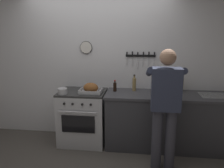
# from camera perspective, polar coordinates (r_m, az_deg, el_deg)

# --- Properties ---
(wall_back) EXTENTS (6.00, 0.13, 2.60)m
(wall_back) POSITION_cam_1_polar(r_m,az_deg,el_deg) (4.05, -3.27, 4.87)
(wall_back) COLOR silver
(wall_back) RESTS_ON ground
(counter_block) EXTENTS (2.03, 0.65, 0.90)m
(counter_block) POSITION_cam_1_polar(r_m,az_deg,el_deg) (3.89, 13.95, -8.76)
(counter_block) COLOR #38383D
(counter_block) RESTS_ON ground
(stove) EXTENTS (0.76, 0.67, 0.90)m
(stove) POSITION_cam_1_polar(r_m,az_deg,el_deg) (3.97, -7.20, -8.09)
(stove) COLOR #BCBCC1
(stove) RESTS_ON ground
(person_cook) EXTENTS (0.51, 0.63, 1.66)m
(person_cook) POSITION_cam_1_polar(r_m,az_deg,el_deg) (3.13, 13.07, -4.51)
(person_cook) COLOR #383842
(person_cook) RESTS_ON ground
(roasting_pan) EXTENTS (0.35, 0.26, 0.17)m
(roasting_pan) POSITION_cam_1_polar(r_m,az_deg,el_deg) (3.68, -5.29, -1.16)
(roasting_pan) COLOR #B7B7BC
(roasting_pan) RESTS_ON stove
(saucepan) EXTENTS (0.15, 0.15, 0.09)m
(saucepan) POSITION_cam_1_polar(r_m,az_deg,el_deg) (3.72, -12.16, -1.74)
(saucepan) COLOR #B7B7BC
(saucepan) RESTS_ON stove
(cutting_board) EXTENTS (0.36, 0.24, 0.02)m
(cutting_board) POSITION_cam_1_polar(r_m,az_deg,el_deg) (3.65, 12.86, -2.64)
(cutting_board) COLOR tan
(cutting_board) RESTS_ON counter_block
(bottle_soy_sauce) EXTENTS (0.06, 0.06, 0.19)m
(bottle_soy_sauce) POSITION_cam_1_polar(r_m,az_deg,el_deg) (3.79, 0.72, -0.68)
(bottle_soy_sauce) COLOR black
(bottle_soy_sauce) RESTS_ON counter_block
(bottle_hot_sauce) EXTENTS (0.05, 0.05, 0.17)m
(bottle_hot_sauce) POSITION_cam_1_polar(r_m,az_deg,el_deg) (3.83, 11.34, -0.92)
(bottle_hot_sauce) COLOR red
(bottle_hot_sauce) RESTS_ON counter_block
(bottle_olive_oil) EXTENTS (0.07, 0.07, 0.27)m
(bottle_olive_oil) POSITION_cam_1_polar(r_m,az_deg,el_deg) (3.94, 14.24, -0.03)
(bottle_olive_oil) COLOR #385623
(bottle_olive_oil) RESTS_ON counter_block
(bottle_cooking_oil) EXTENTS (0.07, 0.07, 0.28)m
(bottle_cooking_oil) POSITION_cam_1_polar(r_m,az_deg,el_deg) (3.92, 16.75, -0.18)
(bottle_cooking_oil) COLOR gold
(bottle_cooking_oil) RESTS_ON counter_block
(bottle_dish_soap) EXTENTS (0.06, 0.06, 0.23)m
(bottle_dish_soap) POSITION_cam_1_polar(r_m,az_deg,el_deg) (3.91, 11.82, -0.24)
(bottle_dish_soap) COLOR #338CCC
(bottle_dish_soap) RESTS_ON counter_block
(bottle_vinegar) EXTENTS (0.06, 0.06, 0.27)m
(bottle_vinegar) POSITION_cam_1_polar(r_m,az_deg,el_deg) (3.83, 5.52, -0.01)
(bottle_vinegar) COLOR #997F4C
(bottle_vinegar) RESTS_ON counter_block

